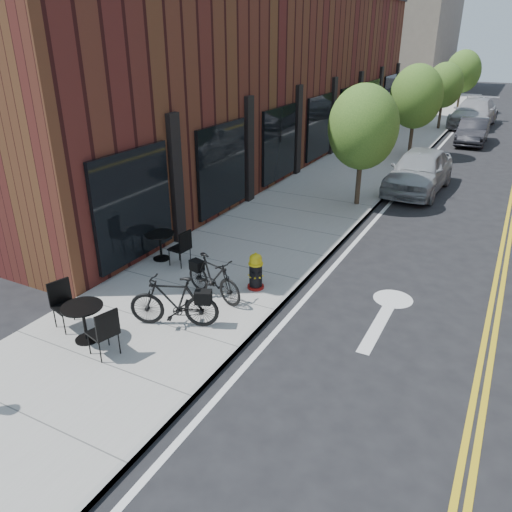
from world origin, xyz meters
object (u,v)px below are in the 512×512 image
Objects in this scene: bistro_set_b at (84,318)px; parked_car_a at (419,170)px; fire_hydrant at (256,271)px; bicycle_left at (174,301)px; parked_car_b at (473,131)px; parked_car_c at (474,113)px; bistro_set_c at (160,242)px; bicycle_right at (213,278)px.

parked_car_a is (3.40, 12.92, 0.17)m from bistro_set_b.
fire_hydrant is at bearing 76.92° from bistro_set_b.
bistro_set_b is at bearing -66.46° from bicycle_left.
parked_car_b is (3.04, 21.67, -0.01)m from bicycle_left.
parked_car_c is (3.63, 28.50, 0.22)m from bistro_set_b.
bicycle_left is 0.39× the size of parked_car_a.
parked_car_b is at bearing 95.44° from bistro_set_b.
bistro_set_c is (-2.81, 0.27, 0.05)m from fire_hydrant.
parked_car_a is (1.59, 9.65, 0.24)m from fire_hydrant.
parked_car_c reaches higher than fire_hydrant.
bistro_set_b is 3.68m from bistro_set_c.
parked_car_c is (-0.56, 5.64, 0.17)m from parked_car_b.
parked_car_c reaches higher than bicycle_left.
bistro_set_c reaches higher than fire_hydrant.
fire_hydrant is 0.48× the size of bistro_set_b.
parked_car_c is at bearing 84.36° from bistro_set_c.
bistro_set_b is (-1.23, -2.45, -0.01)m from bicycle_right.
bicycle_right reaches higher than bistro_set_b.
bistro_set_b is at bearing -102.15° from parked_car_a.
bicycle_right is at bearing -91.40° from parked_car_c.
parked_car_a is (2.17, 10.47, 0.16)m from bicycle_right.
parked_car_c is (1.82, 25.22, 0.29)m from fire_hydrant.
parked_car_c reaches higher than bistro_set_c.
parked_car_b is at bearing 107.31° from fire_hydrant.
parked_car_c is (0.23, 15.58, 0.05)m from parked_car_a.
fire_hydrant is at bearing -90.28° from parked_car_c.
bicycle_right is at bearing 153.77° from bicycle_left.
bistro_set_b is at bearing -94.66° from fire_hydrant.
parked_car_c is at bearing 91.76° from parked_car_a.
bistro_set_c is at bearing -105.54° from parked_car_b.
bicycle_right is 2.74m from bistro_set_b.
bicycle_left reaches higher than bistro_set_c.
parked_car_b is (0.78, 9.93, -0.12)m from parked_car_a.
bicycle_right is 0.90× the size of bistro_set_b.
fire_hydrant is at bearing 140.20° from bicycle_left.
bistro_set_b is at bearing 168.91° from bicycle_right.
parked_car_b is (2.38, 19.58, 0.12)m from fire_hydrant.
bicycle_right is 20.61m from parked_car_b.
parked_car_b is at bearing 88.07° from parked_car_a.
bistro_set_c is (-2.14, 2.36, -0.07)m from bicycle_left.
parked_car_a reaches higher than parked_car_b.
bicycle_right is 26.16m from parked_car_c.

